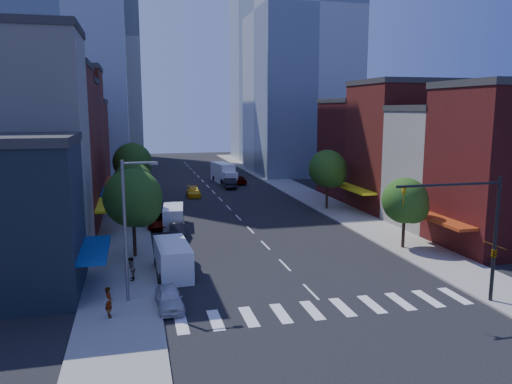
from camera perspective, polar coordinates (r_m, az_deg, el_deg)
ground at (r=34.59m, az=6.29°, el=-11.28°), size 220.00×220.00×0.00m
sidewalk_left at (r=71.38m, az=-14.58°, el=-0.62°), size 5.00×120.00×0.15m
sidewalk_right at (r=75.22m, az=4.81°, el=0.16°), size 5.00×120.00×0.15m
crosswalk at (r=31.99m, az=8.18°, el=-13.08°), size 19.00×3.00×0.01m
bldg_left_1 at (r=43.55m, az=-26.74°, el=4.23°), size 12.00×8.00×18.00m
bldg_left_2 at (r=51.92m, az=-24.61°, el=3.96°), size 12.00×9.00×16.00m
bldg_left_3 at (r=60.30m, az=-23.10°, el=4.24°), size 12.00×8.00×15.00m
bldg_left_4 at (r=68.62m, az=-22.04°, el=5.69°), size 12.00×9.00×17.00m
bldg_left_5 at (r=78.14m, az=-20.98°, el=4.66°), size 12.00×10.00×13.00m
bldg_right_1 at (r=55.99m, az=21.53°, el=2.44°), size 12.00×8.00×12.00m
bldg_right_2 at (r=63.37m, az=16.93°, el=4.80°), size 12.00×10.00×15.00m
bldg_right_3 at (r=72.19m, az=12.85°, el=4.71°), size 12.00×10.00×13.00m
tower_ne at (r=99.08m, az=5.14°, el=19.79°), size 18.00×20.00×60.00m
tower_far_w at (r=126.49m, az=-17.45°, el=16.24°), size 18.00×18.00×56.00m
traffic_signal at (r=34.39m, az=24.94°, el=-4.99°), size 7.24×2.24×8.00m
streetlight at (r=32.09m, az=-14.44°, el=-3.33°), size 2.25×0.25×9.00m
tree_left_near at (r=41.90m, az=-13.68°, el=-0.90°), size 4.80×4.80×7.30m
tree_left_mid at (r=52.81m, az=-13.73°, el=0.83°), size 4.20×4.20×6.65m
tree_left_far at (r=66.62m, az=-13.81°, el=3.17°), size 5.00×5.00×7.75m
tree_right_near at (r=45.31m, az=16.86°, el=-1.14°), size 4.00×4.00×6.20m
tree_right_far at (r=61.19m, az=8.32°, el=2.48°), size 4.60×4.60×7.20m
parked_car_front at (r=31.98m, az=-9.89°, el=-11.85°), size 1.77×3.98×1.33m
parked_car_second at (r=48.58m, az=-8.97°, el=-4.36°), size 1.72×4.29×1.39m
parked_car_third at (r=52.99m, az=-11.07°, el=-3.29°), size 2.29×4.85×1.34m
parked_car_rear at (r=62.14m, az=-11.80°, el=-1.41°), size 2.46×4.93×1.38m
cargo_van_near at (r=37.76m, az=-9.46°, el=-7.62°), size 2.57×5.82×2.43m
cargo_van_far at (r=53.01m, az=-9.43°, el=-2.79°), size 2.52×5.26×2.17m
taxi at (r=70.82m, az=-7.16°, el=0.02°), size 2.03×4.62×1.32m
traffic_car_oncoming at (r=77.78m, az=-3.00°, el=1.03°), size 1.99×4.96×1.60m
traffic_car_far at (r=81.80m, az=-1.87°, el=1.38°), size 1.73×4.12×1.39m
box_truck at (r=84.08m, az=-3.71°, el=2.15°), size 3.36×8.17×3.19m
pedestrian_near at (r=31.07m, az=-16.46°, el=-11.96°), size 0.59×0.76×1.84m
pedestrian_far at (r=36.92m, az=-14.10°, el=-8.53°), size 0.64×0.82×1.68m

